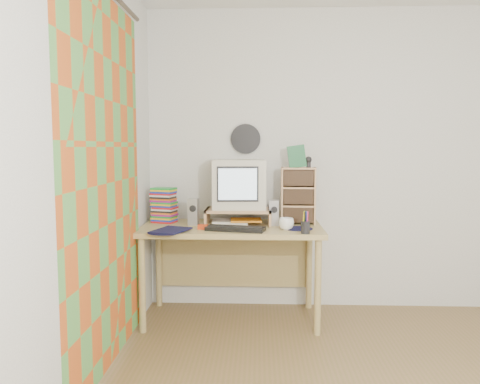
# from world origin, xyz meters

# --- Properties ---
(back_wall) EXTENTS (3.50, 0.00, 3.50)m
(back_wall) POSITION_xyz_m (0.00, 1.75, 1.25)
(back_wall) COLOR white
(back_wall) RESTS_ON floor
(left_wall) EXTENTS (0.00, 3.50, 3.50)m
(left_wall) POSITION_xyz_m (-1.75, 0.00, 1.25)
(left_wall) COLOR white
(left_wall) RESTS_ON floor
(curtain) EXTENTS (0.00, 2.20, 2.20)m
(curtain) POSITION_xyz_m (-1.71, 0.48, 1.15)
(curtain) COLOR #C0511B
(curtain) RESTS_ON left_wall
(wall_disc) EXTENTS (0.25, 0.02, 0.25)m
(wall_disc) POSITION_xyz_m (-0.93, 1.73, 1.43)
(wall_disc) COLOR black
(wall_disc) RESTS_ON back_wall
(desk) EXTENTS (1.40, 0.70, 0.75)m
(desk) POSITION_xyz_m (-1.03, 1.44, 0.62)
(desk) COLOR tan
(desk) RESTS_ON floor
(monitor_riser) EXTENTS (0.52, 0.30, 0.12)m
(monitor_riser) POSITION_xyz_m (-0.98, 1.48, 0.84)
(monitor_riser) COLOR tan
(monitor_riser) RESTS_ON desk
(crt_monitor) EXTENTS (0.44, 0.44, 0.39)m
(crt_monitor) POSITION_xyz_m (-0.98, 1.53, 1.07)
(crt_monitor) COLOR beige
(crt_monitor) RESTS_ON monitor_riser
(speaker_left) EXTENTS (0.09, 0.09, 0.21)m
(speaker_left) POSITION_xyz_m (-1.33, 1.41, 0.85)
(speaker_left) COLOR #9D9DA1
(speaker_left) RESTS_ON desk
(speaker_right) EXTENTS (0.08, 0.08, 0.20)m
(speaker_right) POSITION_xyz_m (-0.70, 1.42, 0.85)
(speaker_right) COLOR #9D9DA1
(speaker_right) RESTS_ON desk
(keyboard) EXTENTS (0.45, 0.23, 0.03)m
(keyboard) POSITION_xyz_m (-0.99, 1.17, 0.76)
(keyboard) COLOR black
(keyboard) RESTS_ON desk
(dvd_stack) EXTENTS (0.21, 0.17, 0.26)m
(dvd_stack) POSITION_xyz_m (-1.59, 1.53, 0.88)
(dvd_stack) COLOR brown
(dvd_stack) RESTS_ON desk
(cd_rack) EXTENTS (0.28, 0.16, 0.45)m
(cd_rack) POSITION_xyz_m (-0.50, 1.51, 0.98)
(cd_rack) COLOR tan
(cd_rack) RESTS_ON desk
(mug) EXTENTS (0.13, 0.13, 0.09)m
(mug) POSITION_xyz_m (-0.61, 1.22, 0.79)
(mug) COLOR white
(mug) RESTS_ON desk
(diary) EXTENTS (0.30, 0.26, 0.05)m
(diary) POSITION_xyz_m (-1.55, 1.11, 0.78)
(diary) COLOR black
(diary) RESTS_ON desk
(mousepad) EXTENTS (0.26, 0.26, 0.00)m
(mousepad) POSITION_xyz_m (-0.52, 1.27, 0.75)
(mousepad) COLOR #101136
(mousepad) RESTS_ON desk
(pen_cup) EXTENTS (0.07, 0.07, 0.12)m
(pen_cup) POSITION_xyz_m (-0.49, 1.07, 0.81)
(pen_cup) COLOR black
(pen_cup) RESTS_ON desk
(papers) EXTENTS (0.29, 0.22, 0.04)m
(papers) POSITION_xyz_m (-1.00, 1.47, 0.77)
(papers) COLOR white
(papers) RESTS_ON desk
(red_box) EXTENTS (0.08, 0.05, 0.04)m
(red_box) POSITION_xyz_m (-1.23, 1.22, 0.77)
(red_box) COLOR red
(red_box) RESTS_ON desk
(game_box) EXTENTS (0.14, 0.04, 0.17)m
(game_box) POSITION_xyz_m (-0.52, 1.49, 1.29)
(game_box) COLOR #195930
(game_box) RESTS_ON cd_rack
(webcam) EXTENTS (0.06, 0.06, 0.09)m
(webcam) POSITION_xyz_m (-0.43, 1.49, 1.25)
(webcam) COLOR black
(webcam) RESTS_ON cd_rack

